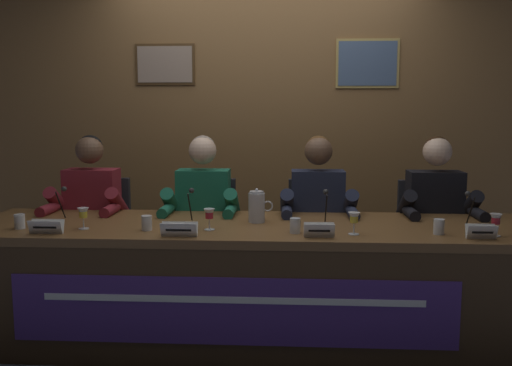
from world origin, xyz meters
TOP-DOWN VIEW (x-y plane):
  - ground_plane at (0.00, 0.00)m, footprint 12.00×12.00m
  - wall_back_panelled at (0.00, 1.32)m, footprint 4.66×0.14m
  - conference_table at (-0.00, -0.12)m, footprint 3.46×0.88m
  - chair_far_left at (-1.18, 0.62)m, footprint 0.44×0.44m
  - panelist_far_left at (-1.18, 0.43)m, footprint 0.51×0.48m
  - nameplate_far_left at (-1.15, -0.33)m, footprint 0.19×0.06m
  - juice_glass_far_left at (-0.99, -0.19)m, footprint 0.06×0.06m
  - water_cup_far_left at (-1.36, -0.21)m, footprint 0.06×0.06m
  - microphone_far_left at (-1.19, -0.05)m, footprint 0.06×0.17m
  - chair_center_left at (-0.39, 0.62)m, footprint 0.44×0.44m
  - panelist_center_left at (-0.39, 0.43)m, footprint 0.51×0.48m
  - nameplate_center_left at (-0.40, -0.36)m, footprint 0.20×0.06m
  - juice_glass_center_left at (-0.26, -0.18)m, footprint 0.06×0.06m
  - water_cup_center_left at (-0.61, -0.21)m, footprint 0.06×0.06m
  - microphone_center_left at (-0.39, -0.08)m, footprint 0.06×0.17m
  - chair_center_right at (0.39, 0.62)m, footprint 0.44×0.44m
  - panelist_center_right at (0.39, 0.43)m, footprint 0.51×0.48m
  - nameplate_center_right at (0.36, -0.33)m, footprint 0.16×0.06m
  - juice_glass_center_right at (0.56, -0.25)m, footprint 0.06×0.06m
  - water_cup_center_right at (0.23, -0.23)m, footprint 0.06×0.06m
  - microphone_center_right at (0.41, -0.08)m, footprint 0.06×0.17m
  - chair_far_right at (1.18, 0.62)m, footprint 0.44×0.44m
  - panelist_far_right at (1.18, 0.43)m, footprint 0.51×0.48m
  - nameplate_far_right at (1.22, -0.32)m, footprint 0.16×0.06m
  - juice_glass_far_right at (1.32, -0.24)m, footprint 0.06×0.06m
  - water_cup_far_right at (1.03, -0.21)m, footprint 0.06×0.06m
  - microphone_far_right at (1.23, -0.11)m, footprint 0.06×0.17m
  - water_pitcher_central at (0.00, 0.06)m, footprint 0.15×0.10m

SIDE VIEW (x-z plane):
  - ground_plane at x=0.00m, z-range 0.00..0.00m
  - chair_far_left at x=-1.18m, z-range -0.01..0.89m
  - chair_center_left at x=-0.39m, z-range -0.01..0.89m
  - chair_center_right at x=0.39m, z-range -0.01..0.89m
  - chair_far_right at x=1.18m, z-range -0.01..0.89m
  - conference_table at x=0.00m, z-range 0.14..0.86m
  - panelist_far_left at x=-1.18m, z-range 0.10..1.33m
  - panelist_center_left at x=-0.39m, z-range 0.10..1.33m
  - panelist_center_right at x=0.39m, z-range 0.10..1.33m
  - panelist_far_right at x=1.18m, z-range 0.10..1.33m
  - water_cup_far_left at x=-1.36m, z-range 0.72..0.80m
  - water_cup_center_left at x=-0.61m, z-range 0.72..0.80m
  - water_cup_center_right at x=0.23m, z-range 0.72..0.80m
  - water_cup_far_right at x=1.03m, z-range 0.72..0.80m
  - nameplate_far_left at x=-1.15m, z-range 0.72..0.80m
  - nameplate_center_right at x=0.36m, z-range 0.72..0.80m
  - nameplate_far_right at x=1.22m, z-range 0.72..0.80m
  - nameplate_center_left at x=-0.40m, z-range 0.72..0.80m
  - microphone_far_left at x=-1.19m, z-range 0.69..0.90m
  - microphone_center_left at x=-0.39m, z-range 0.69..0.90m
  - microphone_center_right at x=0.41m, z-range 0.69..0.90m
  - microphone_far_right at x=1.23m, z-range 0.69..0.90m
  - juice_glass_far_left at x=-0.99m, z-range 0.74..0.87m
  - juice_glass_center_left at x=-0.26m, z-range 0.74..0.87m
  - juice_glass_center_right at x=0.56m, z-range 0.74..0.87m
  - juice_glass_far_right at x=1.32m, z-range 0.74..0.87m
  - water_pitcher_central at x=0.00m, z-range 0.71..0.92m
  - wall_back_panelled at x=0.00m, z-range 0.00..2.60m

